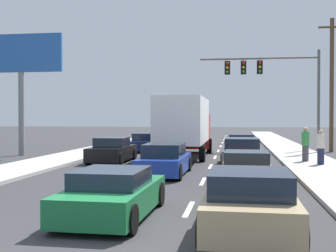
{
  "coord_description": "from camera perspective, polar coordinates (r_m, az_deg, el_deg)",
  "views": [
    {
      "loc": [
        2.9,
        -9.09,
        2.41
      ],
      "look_at": [
        -0.11,
        10.58,
        2.0
      ],
      "focal_mm": 47.28,
      "sensor_mm": 36.0,
      "label": 1
    }
  ],
  "objects": [
    {
      "name": "ground_plane",
      "position": [
        34.29,
        3.84,
        -2.84
      ],
      "size": [
        140.0,
        140.0,
        0.0
      ],
      "primitive_type": "plane",
      "color": "#333335"
    },
    {
      "name": "sidewalk_right",
      "position": [
        29.43,
        16.12,
        -3.42
      ],
      "size": [
        2.9,
        80.0,
        0.14
      ],
      "primitive_type": "cube",
      "color": "#B2AFA8",
      "rests_on": "ground_plane"
    },
    {
      "name": "sidewalk_left",
      "position": [
        30.72,
        -9.55,
        -3.19
      ],
      "size": [
        2.9,
        80.0,
        0.14
      ],
      "primitive_type": "cube",
      "color": "#B2AFA8",
      "rests_on": "ground_plane"
    },
    {
      "name": "lane_markings",
      "position": [
        29.2,
        2.98,
        -3.54
      ],
      "size": [
        3.54,
        57.0,
        0.01
      ],
      "color": "silver",
      "rests_on": "ground_plane"
    },
    {
      "name": "car_navy",
      "position": [
        30.96,
        -3.01,
        -2.23
      ],
      "size": [
        1.81,
        4.01,
        1.27
      ],
      "color": "#141E4C",
      "rests_on": "ground_plane"
    },
    {
      "name": "car_black",
      "position": [
        23.79,
        -7.21,
        -3.2
      ],
      "size": [
        1.89,
        4.1,
        1.31
      ],
      "color": "black",
      "rests_on": "ground_plane"
    },
    {
      "name": "box_truck",
      "position": [
        26.19,
        2.26,
        0.35
      ],
      "size": [
        2.71,
        9.16,
        3.49
      ],
      "color": "white",
      "rests_on": "ground_plane"
    },
    {
      "name": "car_blue",
      "position": [
        18.31,
        -0.46,
        -4.49
      ],
      "size": [
        1.89,
        4.17,
        1.31
      ],
      "color": "#1E389E",
      "rests_on": "ground_plane"
    },
    {
      "name": "car_green",
      "position": [
        10.81,
        -7.11,
        -8.76
      ],
      "size": [
        1.94,
        4.14,
        1.17
      ],
      "color": "#196B38",
      "rests_on": "ground_plane"
    },
    {
      "name": "car_white",
      "position": [
        29.61,
        9.43,
        -2.37
      ],
      "size": [
        1.91,
        4.12,
        1.27
      ],
      "color": "white",
      "rests_on": "ground_plane"
    },
    {
      "name": "car_gray",
      "position": [
        22.44,
        9.49,
        -3.41
      ],
      "size": [
        2.01,
        4.25,
        1.35
      ],
      "color": "slate",
      "rests_on": "ground_plane"
    },
    {
      "name": "car_orange",
      "position": [
        16.02,
        10.1,
        -5.53
      ],
      "size": [
        1.88,
        4.18,
        1.21
      ],
      "color": "orange",
      "rests_on": "ground_plane"
    },
    {
      "name": "car_tan",
      "position": [
        9.56,
        10.48,
        -9.73
      ],
      "size": [
        1.98,
        4.11,
        1.31
      ],
      "color": "tan",
      "rests_on": "ground_plane"
    },
    {
      "name": "traffic_signal_mast",
      "position": [
        32.97,
        12.26,
        6.54
      ],
      "size": [
        8.57,
        0.69,
        7.2
      ],
      "color": "#595B56",
      "rests_on": "ground_plane"
    },
    {
      "name": "utility_pole_mid",
      "position": [
        32.22,
        20.35,
        5.18
      ],
      "size": [
        1.8,
        0.28,
        9.11
      ],
      "color": "brown",
      "rests_on": "ground_plane"
    },
    {
      "name": "roadside_billboard",
      "position": [
        29.09,
        -18.42,
        7.35
      ],
      "size": [
        5.31,
        0.36,
        7.54
      ],
      "color": "slate",
      "rests_on": "ground_plane"
    },
    {
      "name": "pedestrian_near_corner",
      "position": [
        22.29,
        19.1,
        -2.59
      ],
      "size": [
        0.38,
        0.38,
        1.66
      ],
      "color": "#1E233F",
      "rests_on": "sidewalk_right"
    },
    {
      "name": "pedestrian_mid_block",
      "position": [
        23.66,
        17.3,
        -2.26
      ],
      "size": [
        0.38,
        0.38,
        1.74
      ],
      "color": "#3F3F42",
      "rests_on": "sidewalk_right"
    }
  ]
}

